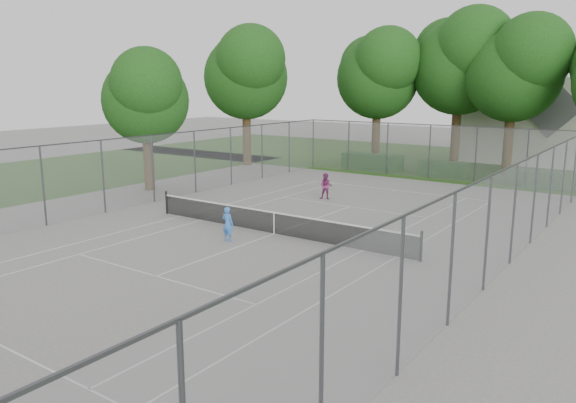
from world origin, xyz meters
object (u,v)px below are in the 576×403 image
Objects in this scene: girl_player at (228,224)px; woman_player at (326,186)px; tennis_net at (274,222)px; house at (529,106)px.

woman_player is at bearing -86.20° from girl_player.
tennis_net is 1.18× the size of house.
woman_player reaches higher than girl_player.
house is (3.19, 29.50, 3.86)m from tennis_net.
tennis_net is 2.09m from girl_player.
girl_player is (-0.86, -1.90, 0.18)m from tennis_net.
woman_player is at bearing -103.08° from house.
girl_player is at bearing -114.46° from tennis_net.
house is at bearing 54.92° from woman_player.
tennis_net is at bearing -97.01° from woman_player.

